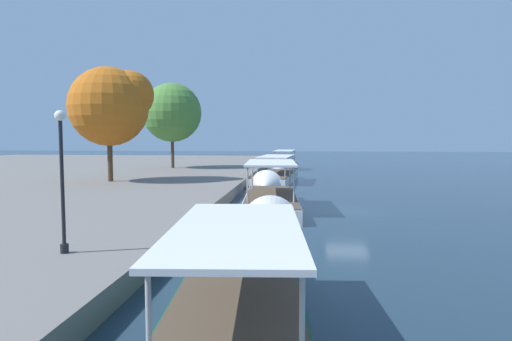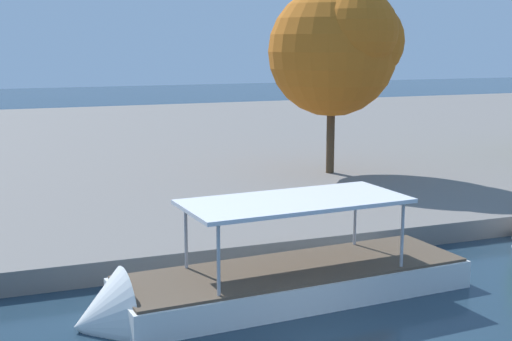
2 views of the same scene
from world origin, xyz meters
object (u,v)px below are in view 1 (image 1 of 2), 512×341
(tour_boat_2, at_px, (271,208))
(tree_2, at_px, (172,111))
(tour_boat_3, at_px, (274,180))
(tour_boat_4, at_px, (284,168))
(mooring_bollard_2, at_px, (258,162))
(tree_0, at_px, (115,104))
(mooring_bollard_1, at_px, (259,163))
(lamp_post, at_px, (62,174))

(tour_boat_2, relative_size, tree_2, 1.19)
(tour_boat_3, distance_m, tour_boat_4, 17.21)
(mooring_bollard_2, bearing_deg, tour_boat_3, -168.42)
(tour_boat_4, bearing_deg, tour_boat_3, 3.13)
(tree_0, relative_size, tree_2, 0.94)
(tour_boat_3, relative_size, mooring_bollard_1, 17.17)
(mooring_bollard_2, distance_m, tree_0, 24.02)
(tour_boat_2, bearing_deg, lamp_post, -28.20)
(mooring_bollard_2, relative_size, lamp_post, 0.18)
(tree_0, bearing_deg, lamp_post, -160.71)
(tour_boat_4, relative_size, mooring_bollard_2, 14.10)
(tour_boat_3, distance_m, tree_0, 16.20)
(tour_boat_2, relative_size, tree_0, 1.26)
(tree_0, bearing_deg, mooring_bollard_1, -26.78)
(tour_boat_2, height_order, tree_0, tree_0)
(mooring_bollard_1, xyz_separation_m, tree_2, (-4.84, 10.15, 6.49))
(mooring_bollard_1, xyz_separation_m, tree_0, (-20.65, 10.42, 6.14))
(mooring_bollard_1, xyz_separation_m, lamp_post, (-43.44, 2.45, 2.18))
(mooring_bollard_1, bearing_deg, tree_0, 153.22)
(tour_boat_4, bearing_deg, tour_boat_2, 4.86)
(tour_boat_2, height_order, lamp_post, lamp_post)
(tour_boat_2, bearing_deg, mooring_bollard_2, -176.63)
(mooring_bollard_1, distance_m, tree_0, 23.93)
(tree_2, bearing_deg, tree_0, 179.02)
(lamp_post, bearing_deg, tour_boat_2, -24.73)
(tour_boat_3, xyz_separation_m, lamp_post, (-29.11, 5.21, 3.02))
(tour_boat_4, xyz_separation_m, mooring_bollard_1, (-2.88, 3.07, 0.92))
(lamp_post, bearing_deg, tour_boat_3, -10.15)
(tour_boat_4, height_order, lamp_post, lamp_post)
(mooring_bollard_2, xyz_separation_m, lamp_post, (-43.65, 2.23, 2.16))
(tour_boat_4, relative_size, mooring_bollard_1, 14.87)
(mooring_bollard_2, xyz_separation_m, tree_2, (-5.06, 9.93, 6.46))
(tree_2, bearing_deg, tour_boat_2, -152.09)
(tour_boat_3, bearing_deg, mooring_bollard_2, -163.41)
(tour_boat_3, height_order, mooring_bollard_2, tour_boat_3)
(lamp_post, relative_size, tree_0, 0.48)
(tour_boat_4, distance_m, tree_2, 17.01)
(tour_boat_4, xyz_separation_m, tree_2, (-7.73, 13.22, 7.41))
(tour_boat_4, xyz_separation_m, mooring_bollard_2, (-2.67, 3.29, 0.94))
(lamp_post, distance_m, tree_2, 39.59)
(lamp_post, bearing_deg, tour_boat_4, -6.79)
(mooring_bollard_1, bearing_deg, lamp_post, 176.78)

